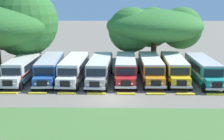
# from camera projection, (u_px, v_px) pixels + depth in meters

# --- Properties ---
(ground_plane) EXTENTS (220.00, 220.00, 0.00)m
(ground_plane) POSITION_uv_depth(u_px,v_px,m) (111.00, 98.00, 32.22)
(ground_plane) COLOR slate
(foreground_grass_strip) EXTENTS (80.00, 10.31, 0.01)m
(foreground_grass_strip) POSITION_uv_depth(u_px,v_px,m) (109.00, 131.00, 24.42)
(foreground_grass_strip) COLOR #4C7538
(foreground_grass_strip) RESTS_ON ground_plane
(parked_bus_slot_0) EXTENTS (2.73, 10.85, 2.82)m
(parked_bus_slot_0) POSITION_uv_depth(u_px,v_px,m) (23.00, 67.00, 39.41)
(parked_bus_slot_0) COLOR silver
(parked_bus_slot_0) RESTS_ON ground_plane
(parked_bus_slot_1) EXTENTS (3.19, 10.91, 2.82)m
(parked_bus_slot_1) POSITION_uv_depth(u_px,v_px,m) (50.00, 67.00, 39.35)
(parked_bus_slot_1) COLOR #23519E
(parked_bus_slot_1) RESTS_ON ground_plane
(parked_bus_slot_2) EXTENTS (3.04, 10.89, 2.82)m
(parked_bus_slot_2) POSITION_uv_depth(u_px,v_px,m) (74.00, 68.00, 39.19)
(parked_bus_slot_2) COLOR silver
(parked_bus_slot_2) RESTS_ON ground_plane
(parked_bus_slot_3) EXTENTS (3.14, 10.90, 2.82)m
(parked_bus_slot_3) POSITION_uv_depth(u_px,v_px,m) (100.00, 68.00, 38.97)
(parked_bus_slot_3) COLOR #9E9993
(parked_bus_slot_3) RESTS_ON ground_plane
(parked_bus_slot_4) EXTENTS (2.91, 10.87, 2.82)m
(parked_bus_slot_4) POSITION_uv_depth(u_px,v_px,m) (126.00, 67.00, 39.36)
(parked_bus_slot_4) COLOR red
(parked_bus_slot_4) RESTS_ON ground_plane
(parked_bus_slot_5) EXTENTS (2.72, 10.84, 2.82)m
(parked_bus_slot_5) POSITION_uv_depth(u_px,v_px,m) (151.00, 67.00, 39.45)
(parked_bus_slot_5) COLOR orange
(parked_bus_slot_5) RESTS_ON ground_plane
(parked_bus_slot_6) EXTENTS (2.93, 10.87, 2.82)m
(parked_bus_slot_6) POSITION_uv_depth(u_px,v_px,m) (174.00, 67.00, 39.46)
(parked_bus_slot_6) COLOR yellow
(parked_bus_slot_6) RESTS_ON ground_plane
(parked_bus_slot_7) EXTENTS (2.75, 10.85, 2.82)m
(parked_bus_slot_7) POSITION_uv_depth(u_px,v_px,m) (203.00, 69.00, 38.73)
(parked_bus_slot_7) COLOR teal
(parked_bus_slot_7) RESTS_ON ground_plane
(curb_wheelstop_0) EXTENTS (2.00, 0.36, 0.15)m
(curb_wheelstop_0) POSITION_uv_depth(u_px,v_px,m) (8.00, 93.00, 33.77)
(curb_wheelstop_0) COLOR yellow
(curb_wheelstop_0) RESTS_ON ground_plane
(curb_wheelstop_1) EXTENTS (2.00, 0.36, 0.15)m
(curb_wheelstop_1) POSITION_uv_depth(u_px,v_px,m) (37.00, 93.00, 33.71)
(curb_wheelstop_1) COLOR yellow
(curb_wheelstop_1) RESTS_ON ground_plane
(curb_wheelstop_2) EXTENTS (2.00, 0.36, 0.15)m
(curb_wheelstop_2) POSITION_uv_depth(u_px,v_px,m) (67.00, 93.00, 33.65)
(curb_wheelstop_2) COLOR yellow
(curb_wheelstop_2) RESTS_ON ground_plane
(curb_wheelstop_3) EXTENTS (2.00, 0.36, 0.15)m
(curb_wheelstop_3) POSITION_uv_depth(u_px,v_px,m) (96.00, 94.00, 33.59)
(curb_wheelstop_3) COLOR yellow
(curb_wheelstop_3) RESTS_ON ground_plane
(curb_wheelstop_4) EXTENTS (2.00, 0.36, 0.15)m
(curb_wheelstop_4) POSITION_uv_depth(u_px,v_px,m) (126.00, 94.00, 33.52)
(curb_wheelstop_4) COLOR yellow
(curb_wheelstop_4) RESTS_ON ground_plane
(curb_wheelstop_5) EXTENTS (2.00, 0.36, 0.15)m
(curb_wheelstop_5) POSITION_uv_depth(u_px,v_px,m) (156.00, 94.00, 33.46)
(curb_wheelstop_5) COLOR yellow
(curb_wheelstop_5) RESTS_ON ground_plane
(curb_wheelstop_6) EXTENTS (2.00, 0.36, 0.15)m
(curb_wheelstop_6) POSITION_uv_depth(u_px,v_px,m) (186.00, 94.00, 33.40)
(curb_wheelstop_6) COLOR yellow
(curb_wheelstop_6) RESTS_ON ground_plane
(curb_wheelstop_7) EXTENTS (2.00, 0.36, 0.15)m
(curb_wheelstop_7) POSITION_uv_depth(u_px,v_px,m) (216.00, 94.00, 33.34)
(curb_wheelstop_7) COLOR yellow
(curb_wheelstop_7) RESTS_ON ground_plane
(broad_shade_tree) EXTENTS (15.13, 14.47, 9.00)m
(broad_shade_tree) POSITION_uv_depth(u_px,v_px,m) (154.00, 27.00, 47.40)
(broad_shade_tree) COLOR brown
(broad_shade_tree) RESTS_ON ground_plane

